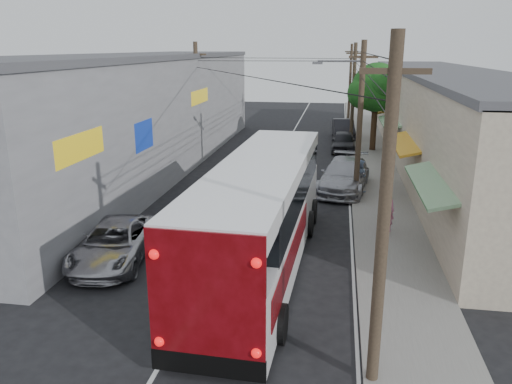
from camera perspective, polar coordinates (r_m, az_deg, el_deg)
ground at (r=15.18m, az=-8.02°, el=-14.22°), size 120.00×120.00×0.00m
sidewalk at (r=33.40m, az=13.20°, el=2.66°), size 3.00×80.00×0.12m
building_right at (r=35.40m, az=20.66°, el=7.90°), size 7.09×40.00×6.25m
building_left at (r=33.20m, az=-13.23°, el=8.89°), size 7.20×36.00×7.25m
utility_poles at (r=32.97m, az=7.69°, el=9.95°), size 11.80×45.28×8.00m
street_tree at (r=38.67m, az=13.68°, el=11.37°), size 4.40×4.00×6.60m
coach_bus at (r=17.67m, az=0.71°, el=-2.40°), size 3.49×13.58×3.88m
jeepney at (r=19.19m, az=-15.85°, el=-5.60°), size 2.94×5.42×1.44m
parked_suv at (r=27.94m, az=10.05°, el=1.90°), size 3.20×6.19×1.71m
parked_car_mid at (r=38.65m, az=9.96°, el=5.70°), size 1.78×4.41×1.50m
parked_car_far at (r=44.22m, az=9.94°, el=7.10°), size 2.10×5.08×1.64m
pedestrian_near at (r=21.71m, az=14.69°, el=-2.12°), size 0.68×0.47×1.79m
pedestrian_far at (r=27.41m, az=11.74°, el=1.84°), size 1.08×1.03×1.76m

